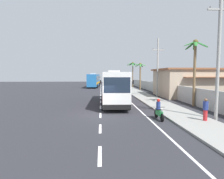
# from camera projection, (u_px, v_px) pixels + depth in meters

# --- Properties ---
(ground_plane) EXTENTS (160.00, 160.00, 0.00)m
(ground_plane) POSITION_uv_depth(u_px,v_px,m) (100.00, 115.00, 16.04)
(ground_plane) COLOR #28282D
(sidewalk_kerb) EXTENTS (3.20, 90.00, 0.14)m
(sidewalk_kerb) POSITION_uv_depth(u_px,v_px,m) (148.00, 99.00, 26.39)
(sidewalk_kerb) COLOR gray
(sidewalk_kerb) RESTS_ON ground
(lane_markings) EXTENTS (3.94, 71.00, 0.01)m
(lane_markings) POSITION_uv_depth(u_px,v_px,m) (115.00, 96.00, 30.58)
(lane_markings) COLOR white
(lane_markings) RESTS_ON ground
(boundary_wall) EXTENTS (0.24, 60.00, 1.99)m
(boundary_wall) POSITION_uv_depth(u_px,v_px,m) (165.00, 90.00, 30.52)
(boundary_wall) COLOR #B2B2AD
(boundary_wall) RESTS_ON ground
(coach_bus_foreground) EXTENTS (3.16, 11.68, 3.97)m
(coach_bus_foreground) POSITION_uv_depth(u_px,v_px,m) (114.00, 86.00, 21.98)
(coach_bus_foreground) COLOR silver
(coach_bus_foreground) RESTS_ON ground
(coach_bus_far_lane) EXTENTS (3.38, 11.98, 3.88)m
(coach_bus_far_lane) POSITION_uv_depth(u_px,v_px,m) (94.00, 80.00, 51.47)
(coach_bus_far_lane) COLOR #2366A8
(coach_bus_far_lane) RESTS_ON ground
(motorcycle_beside_bus) EXTENTS (0.56, 1.96, 1.59)m
(motorcycle_beside_bus) POSITION_uv_depth(u_px,v_px,m) (159.00, 111.00, 14.30)
(motorcycle_beside_bus) COLOR black
(motorcycle_beside_bus) RESTS_ON ground
(pedestrian_near_kerb) EXTENTS (0.36, 0.36, 1.61)m
(pedestrian_near_kerb) POSITION_uv_depth(u_px,v_px,m) (205.00, 109.00, 13.30)
(pedestrian_near_kerb) COLOR red
(pedestrian_near_kerb) RESTS_ON sidewalk_kerb
(utility_pole_nearest) EXTENTS (1.96, 0.24, 10.00)m
(utility_pole_nearest) POSITION_uv_depth(u_px,v_px,m) (219.00, 51.00, 13.61)
(utility_pole_nearest) COLOR #9E9E99
(utility_pole_nearest) RESTS_ON ground
(utility_pole_mid) EXTENTS (1.93, 0.24, 9.03)m
(utility_pole_mid) POSITION_uv_depth(u_px,v_px,m) (158.00, 67.00, 28.66)
(utility_pole_mid) COLOR #9E9E99
(utility_pole_mid) RESTS_ON ground
(palm_nearest) EXTENTS (3.47, 3.28, 6.87)m
(palm_nearest) POSITION_uv_depth(u_px,v_px,m) (133.00, 68.00, 49.31)
(palm_nearest) COLOR brown
(palm_nearest) RESTS_ON ground
(palm_second) EXTENTS (2.90, 2.76, 6.21)m
(palm_second) POSITION_uv_depth(u_px,v_px,m) (140.00, 71.00, 42.60)
(palm_second) COLOR brown
(palm_second) RESTS_ON ground
(palm_third) EXTENTS (2.90, 2.67, 7.25)m
(palm_third) POSITION_uv_depth(u_px,v_px,m) (195.00, 59.00, 20.13)
(palm_third) COLOR brown
(palm_third) RESTS_ON ground
(roadside_building) EXTENTS (13.24, 9.08, 4.40)m
(roadside_building) POSITION_uv_depth(u_px,v_px,m) (199.00, 83.00, 29.55)
(roadside_building) COLOR tan
(roadside_building) RESTS_ON ground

